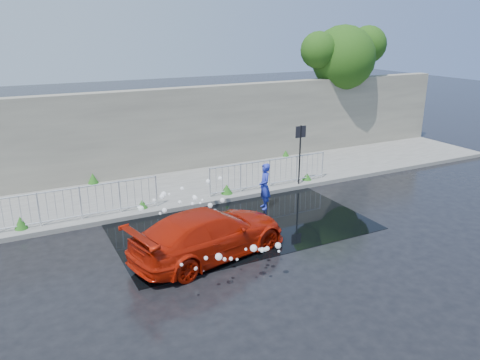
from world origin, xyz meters
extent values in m
plane|color=black|center=(0.00, 0.00, 0.00)|extent=(90.00, 90.00, 0.00)
cube|color=#5D5D59|center=(0.00, 5.00, 0.07)|extent=(30.00, 4.00, 0.15)
cube|color=#5D5D59|center=(0.00, 3.00, 0.08)|extent=(30.00, 0.25, 0.16)
cube|color=#6A665A|center=(0.00, 7.20, 1.90)|extent=(30.00, 0.60, 3.50)
cube|color=black|center=(0.50, 1.00, 0.01)|extent=(8.00, 5.00, 0.01)
cylinder|color=black|center=(4.20, 3.10, 1.25)|extent=(0.06, 0.06, 2.50)
cube|color=black|center=(4.20, 3.10, 2.25)|extent=(0.45, 0.04, 0.45)
cylinder|color=#332114|center=(10.00, 8.20, 2.50)|extent=(0.36, 0.36, 5.00)
sphere|color=#173D0E|center=(9.50, 7.40, 4.60)|extent=(3.16, 3.16, 3.16)
sphere|color=#173D0E|center=(11.00, 7.40, 5.20)|extent=(1.87, 1.87, 1.87)
sphere|color=#173D0E|center=(8.00, 7.40, 5.00)|extent=(1.75, 1.75, 1.75)
cylinder|color=silver|center=(-1.50, 3.35, 0.70)|extent=(0.05, 0.05, 1.10)
cylinder|color=silver|center=(-4.00, 3.35, 1.22)|extent=(5.00, 0.04, 0.04)
cylinder|color=silver|center=(-4.00, 3.35, 0.27)|extent=(5.00, 0.04, 0.04)
cylinder|color=silver|center=(0.50, 3.35, 0.70)|extent=(0.05, 0.05, 1.10)
cylinder|color=silver|center=(5.50, 3.35, 0.70)|extent=(0.05, 0.05, 1.10)
cylinder|color=silver|center=(3.00, 3.35, 1.22)|extent=(5.00, 0.04, 0.04)
cylinder|color=silver|center=(3.00, 3.35, 0.27)|extent=(5.00, 0.04, 0.04)
cone|color=#1F4913|center=(-5.80, 3.40, 0.35)|extent=(0.40, 0.40, 0.40)
cone|color=#1F4913|center=(-2.00, 3.40, 0.30)|extent=(0.36, 0.36, 0.29)
cone|color=#1F4913|center=(1.20, 3.40, 0.33)|extent=(0.44, 0.44, 0.36)
cone|color=#1F4913|center=(4.80, 3.40, 0.29)|extent=(0.38, 0.38, 0.28)
cone|color=#1F4913|center=(-3.00, 6.90, 0.36)|extent=(0.42, 0.42, 0.41)
cone|color=#1F4913|center=(6.00, 6.90, 0.29)|extent=(0.34, 0.34, 0.28)
sphere|color=white|center=(-1.42, 2.18, 0.95)|extent=(0.07, 0.07, 0.07)
sphere|color=white|center=(-0.39, 1.28, 0.69)|extent=(0.16, 0.16, 0.16)
sphere|color=white|center=(0.30, 0.80, 0.53)|extent=(0.12, 0.12, 0.12)
sphere|color=white|center=(-1.98, 2.04, 0.88)|extent=(0.11, 0.11, 0.11)
sphere|color=white|center=(-1.16, 0.62, 0.39)|extent=(0.09, 0.09, 0.09)
sphere|color=white|center=(-1.83, 1.49, 0.71)|extent=(0.15, 0.15, 0.15)
sphere|color=white|center=(-0.95, 1.36, 0.82)|extent=(0.10, 0.10, 0.10)
sphere|color=white|center=(-0.89, 0.92, 0.55)|extent=(0.12, 0.12, 0.12)
sphere|color=white|center=(-0.69, 0.78, 0.41)|extent=(0.11, 0.11, 0.11)
sphere|color=white|center=(0.11, 2.58, 0.98)|extent=(0.10, 0.10, 0.10)
sphere|color=white|center=(-0.51, 1.61, 0.78)|extent=(0.08, 0.08, 0.08)
sphere|color=white|center=(-2.04, 1.25, 0.73)|extent=(0.08, 0.08, 0.08)
sphere|color=white|center=(-1.19, 1.85, 0.75)|extent=(0.12, 0.12, 0.12)
sphere|color=white|center=(-2.50, 0.62, 0.40)|extent=(0.18, 0.18, 0.18)
sphere|color=white|center=(-0.86, 2.51, 0.95)|extent=(0.13, 0.13, 0.13)
sphere|color=white|center=(-2.66, 0.41, 0.25)|extent=(0.08, 0.08, 0.08)
sphere|color=white|center=(0.15, 1.54, 0.69)|extent=(0.16, 0.16, 0.16)
sphere|color=white|center=(-1.69, 2.10, 0.94)|extent=(0.16, 0.16, 0.16)
sphere|color=white|center=(-2.52, 0.31, 0.36)|extent=(0.09, 0.09, 0.09)
sphere|color=white|center=(-0.62, 1.54, 0.72)|extent=(0.07, 0.07, 0.07)
sphere|color=white|center=(-0.19, 0.51, 0.35)|extent=(0.07, 0.07, 0.07)
sphere|color=white|center=(-0.65, 1.97, 0.79)|extent=(0.14, 0.14, 0.14)
sphere|color=white|center=(-0.28, 1.19, 0.51)|extent=(0.15, 0.15, 0.15)
sphere|color=white|center=(-1.01, 0.61, 0.35)|extent=(0.11, 0.11, 0.11)
sphere|color=white|center=(-1.55, 2.35, 0.92)|extent=(0.18, 0.18, 0.18)
sphere|color=white|center=(-0.71, 1.74, 0.84)|extent=(0.16, 0.16, 0.16)
sphere|color=white|center=(-2.53, 1.55, 0.87)|extent=(0.18, 0.18, 0.18)
sphere|color=white|center=(-0.38, 0.48, 0.14)|extent=(0.11, 0.11, 0.11)
sphere|color=white|center=(-2.84, 0.30, 0.31)|extent=(0.10, 0.10, 0.10)
sphere|color=white|center=(-1.65, 0.94, 0.65)|extent=(0.06, 0.06, 0.06)
sphere|color=white|center=(-2.56, 1.71, 0.87)|extent=(0.08, 0.08, 0.08)
sphere|color=white|center=(0.10, 2.57, 1.04)|extent=(0.14, 0.14, 0.14)
sphere|color=white|center=(0.55, 2.56, 1.08)|extent=(0.14, 0.14, 0.14)
sphere|color=white|center=(-1.50, -1.42, 0.34)|extent=(0.07, 0.07, 0.07)
sphere|color=white|center=(-2.09, -2.39, 0.96)|extent=(0.10, 0.10, 0.10)
sphere|color=white|center=(-0.75, -2.64, 0.96)|extent=(0.09, 0.09, 0.09)
sphere|color=white|center=(-0.36, -2.00, 0.61)|extent=(0.11, 0.11, 0.11)
sphere|color=white|center=(-0.30, -2.14, 0.68)|extent=(0.12, 0.12, 0.12)
sphere|color=white|center=(-2.79, -2.65, 1.09)|extent=(0.07, 0.07, 0.07)
sphere|color=white|center=(-2.09, -1.69, 0.35)|extent=(0.11, 0.11, 0.11)
sphere|color=white|center=(-1.07, -1.61, 0.33)|extent=(0.10, 0.10, 0.10)
sphere|color=white|center=(-0.11, -1.71, 0.42)|extent=(0.11, 0.11, 0.11)
sphere|color=white|center=(-1.13, -2.54, 1.03)|extent=(0.07, 0.07, 0.07)
sphere|color=white|center=(-0.51, -2.13, 0.70)|extent=(0.08, 0.08, 0.08)
sphere|color=white|center=(0.27, -1.80, 0.32)|extent=(0.07, 0.07, 0.07)
sphere|color=white|center=(-0.29, -2.63, 0.99)|extent=(0.15, 0.15, 0.15)
sphere|color=white|center=(-1.53, -2.21, 0.71)|extent=(0.09, 0.09, 0.09)
sphere|color=white|center=(-1.78, -2.41, 0.93)|extent=(0.17, 0.17, 0.17)
sphere|color=white|center=(-2.21, -1.46, 0.31)|extent=(0.16, 0.16, 0.16)
sphere|color=white|center=(-0.99, -1.81, 0.38)|extent=(0.07, 0.07, 0.07)
sphere|color=white|center=(-1.84, -1.57, 0.18)|extent=(0.07, 0.07, 0.07)
sphere|color=white|center=(-0.85, -2.42, 0.94)|extent=(0.18, 0.18, 0.18)
imported|color=#A71706|center=(-1.23, -0.60, 0.67)|extent=(4.89, 2.85, 1.33)
imported|color=#2432B7|center=(1.89, 1.80, 0.81)|extent=(0.53, 0.67, 1.62)
camera|label=1|loc=(-5.81, -11.40, 6.06)|focal=35.00mm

